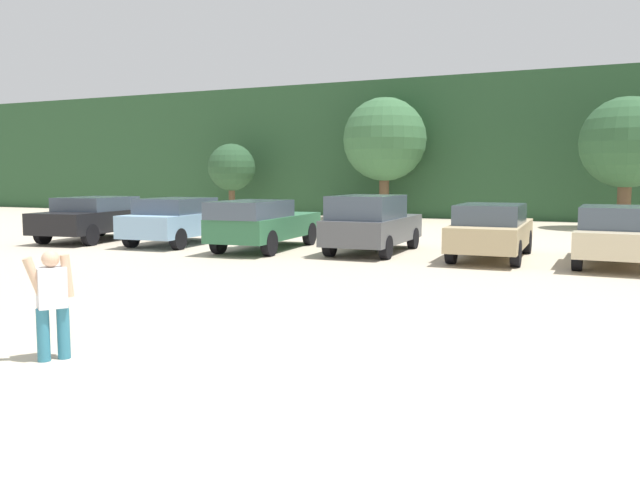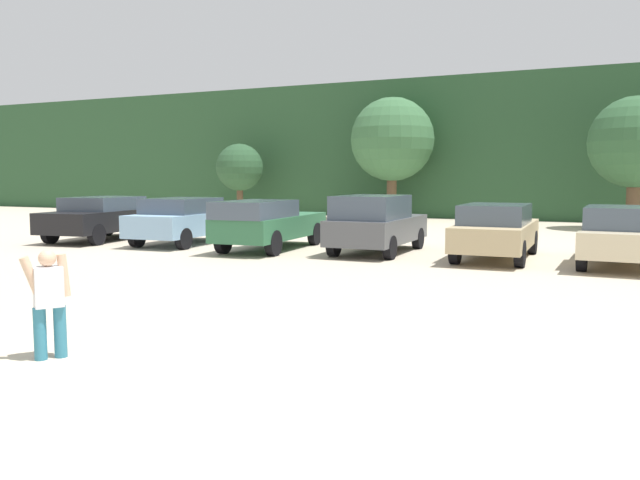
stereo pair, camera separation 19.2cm
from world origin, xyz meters
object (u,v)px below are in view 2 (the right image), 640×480
at_px(parked_car_tan, 496,230).
at_px(person_child, 49,297).
at_px(parked_car_sky_blue, 184,220).
at_px(parked_car_dark_gray, 376,223).
at_px(parked_car_black, 102,217).
at_px(parked_car_champagne, 624,234).
at_px(parked_car_forest_green, 267,223).

bearing_deg(parked_car_tan, person_child, 163.48).
height_order(parked_car_sky_blue, parked_car_dark_gray, parked_car_dark_gray).
xyz_separation_m(parked_car_black, parked_car_sky_blue, (3.36, 0.07, -0.01)).
bearing_deg(parked_car_champagne, person_child, 152.95).
bearing_deg(parked_car_dark_gray, parked_car_champagne, -90.65).
relative_size(parked_car_tan, parked_car_champagne, 1.01).
bearing_deg(parked_car_black, person_child, -146.50).
bearing_deg(parked_car_black, parked_car_champagne, -96.45).
bearing_deg(parked_car_champagne, parked_car_sky_blue, 92.59).
bearing_deg(parked_car_tan, parked_car_black, 90.73).
bearing_deg(parked_car_champagne, parked_car_black, 92.51).
bearing_deg(person_child, parked_car_dark_gray, -55.01).
height_order(parked_car_champagne, person_child, parked_car_champagne).
xyz_separation_m(parked_car_tan, person_child, (-3.15, -11.67, -0.04)).
bearing_deg(parked_car_sky_blue, person_child, -153.51).
bearing_deg(parked_car_black, parked_car_dark_gray, -95.73).
bearing_deg(parked_car_dark_gray, parked_car_sky_blue, 91.72).
distance_m(parked_car_sky_blue, parked_car_champagne, 12.72).
bearing_deg(parked_car_sky_blue, parked_car_black, 87.60).
relative_size(parked_car_sky_blue, person_child, 3.23).
xyz_separation_m(parked_car_champagne, person_child, (-6.18, -11.62, -0.04)).
relative_size(parked_car_black, person_child, 3.67).
bearing_deg(parked_car_tan, parked_car_sky_blue, 91.03).
height_order(parked_car_sky_blue, parked_car_tan, parked_car_sky_blue).
xyz_separation_m(parked_car_sky_blue, parked_car_forest_green, (3.24, -0.31, 0.02)).
relative_size(parked_car_sky_blue, parked_car_tan, 0.93).
xyz_separation_m(parked_car_black, parked_car_tan, (13.05, 0.48, -0.03)).
bearing_deg(parked_car_sky_blue, parked_car_dark_gray, -90.83).
distance_m(parked_car_forest_green, parked_car_champagne, 9.50).
distance_m(parked_car_dark_gray, parked_car_champagne, 6.32).
xyz_separation_m(parked_car_black, parked_car_forest_green, (6.60, -0.24, 0.01)).
relative_size(parked_car_black, parked_car_forest_green, 0.99).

